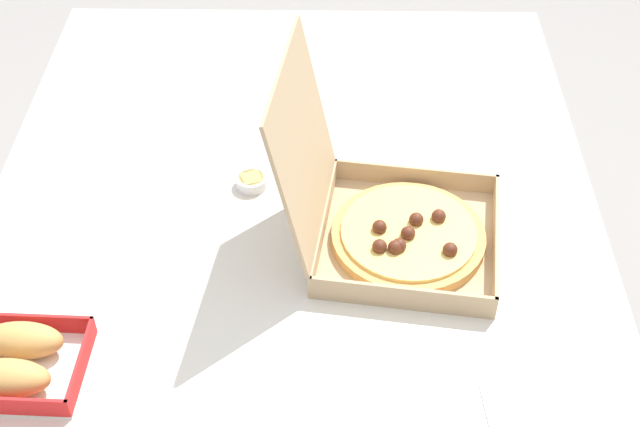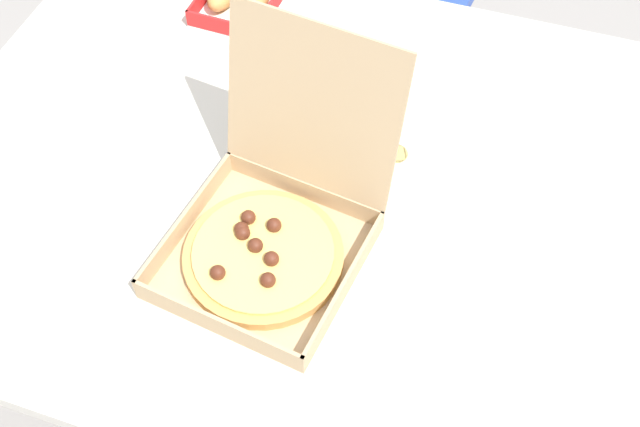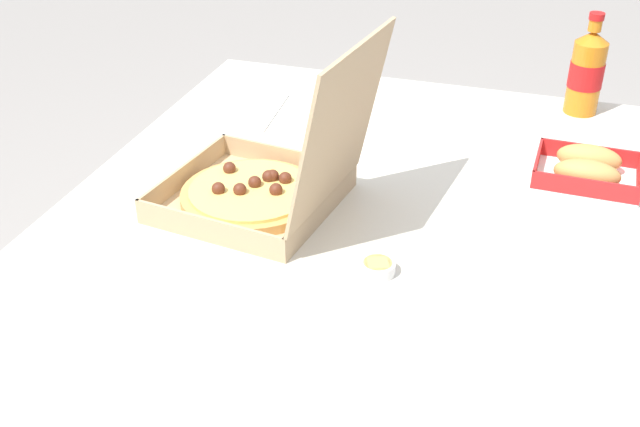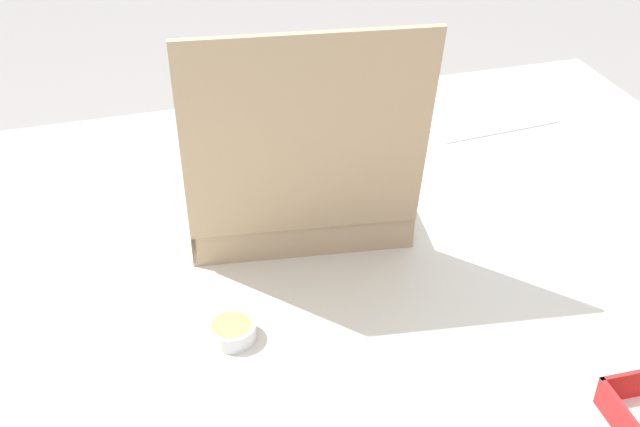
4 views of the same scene
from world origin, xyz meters
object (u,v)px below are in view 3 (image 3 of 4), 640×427
at_px(cola_bottle, 587,72).
at_px(dipping_sauce_cup, 378,267).
at_px(bread_side_box, 588,168).
at_px(pizza_box_open, 266,184).
at_px(paper_menu, 245,109).

relative_size(cola_bottle, dipping_sauce_cup, 4.00).
relative_size(bread_side_box, dipping_sauce_cup, 3.48).
height_order(pizza_box_open, paper_menu, pizza_box_open).
bearing_deg(cola_bottle, bread_side_box, 3.63).
xyz_separation_m(paper_menu, dipping_sauce_cup, (0.52, 0.43, 0.01)).
relative_size(cola_bottle, paper_menu, 1.07).
height_order(paper_menu, dipping_sauce_cup, dipping_sauce_cup).
relative_size(pizza_box_open, cola_bottle, 1.72).
bearing_deg(bread_side_box, pizza_box_open, -63.22).
bearing_deg(dipping_sauce_cup, bread_side_box, 143.51).
relative_size(pizza_box_open, paper_menu, 1.83).
xyz_separation_m(cola_bottle, paper_menu, (0.22, -0.72, -0.09)).
relative_size(paper_menu, dipping_sauce_cup, 3.75).
bearing_deg(pizza_box_open, bread_side_box, 116.78).
xyz_separation_m(bread_side_box, dipping_sauce_cup, (0.41, -0.30, -0.01)).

